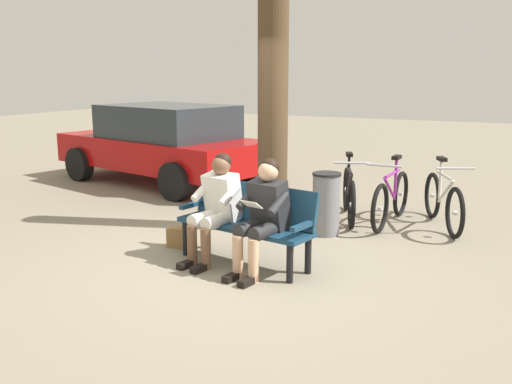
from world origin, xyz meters
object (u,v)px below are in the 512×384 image
(bicycle_blue, at_px, (349,194))
(handbag, at_px, (180,238))
(parked_car, at_px, (163,142))
(bicycle_black, at_px, (443,201))
(person_companion, at_px, (217,202))
(bench, at_px, (248,218))
(bicycle_purple, at_px, (391,199))
(litter_bin, at_px, (326,204))
(person_reading, at_px, (263,211))
(tree_trunk, at_px, (273,94))

(bicycle_blue, bearing_deg, handbag, -54.24)
(parked_car, bearing_deg, bicycle_black, -176.65)
(bicycle_black, distance_m, bicycle_blue, 1.27)
(person_companion, xyz_separation_m, parked_car, (3.15, -3.46, 0.11))
(bench, distance_m, bicycle_purple, 2.51)
(person_companion, distance_m, litter_bin, 1.70)
(bicycle_purple, bearing_deg, person_companion, -27.27)
(bicycle_black, relative_size, bicycle_purple, 0.92)
(litter_bin, height_order, bicycle_purple, bicycle_purple)
(person_companion, distance_m, bicycle_black, 3.27)
(litter_bin, bearing_deg, bicycle_black, -142.03)
(person_companion, xyz_separation_m, bicycle_blue, (-0.78, -2.39, -0.30))
(person_reading, bearing_deg, bicycle_blue, -82.41)
(bicycle_blue, bearing_deg, bench, -32.03)
(bench, xyz_separation_m, bicycle_blue, (-0.44, -2.29, -0.15))
(person_reading, bearing_deg, person_companion, -0.05)
(person_reading, distance_m, parked_car, 5.21)
(person_reading, relative_size, handbag, 4.00)
(bicycle_blue, xyz_separation_m, parked_car, (3.94, -1.07, 0.41))
(litter_bin, relative_size, bicycle_blue, 0.51)
(bicycle_purple, bearing_deg, bicycle_black, 104.90)
(person_companion, bearing_deg, bicycle_black, -117.96)
(handbag, distance_m, parked_car, 4.16)
(bicycle_blue, bearing_deg, parked_car, -126.31)
(bicycle_black, xyz_separation_m, bicycle_purple, (0.67, 0.14, 0.00))
(bench, xyz_separation_m, person_reading, (-0.29, 0.22, 0.16))
(bicycle_black, bearing_deg, bench, -59.78)
(litter_bin, distance_m, bicycle_blue, 0.88)
(tree_trunk, height_order, bicycle_purple, tree_trunk)
(bench, height_order, person_reading, person_reading)
(handbag, bearing_deg, person_reading, 165.18)
(person_reading, bearing_deg, bicycle_purple, -95.64)
(bicycle_purple, xyz_separation_m, bicycle_blue, (0.60, -0.01, 0.00))
(bicycle_purple, bearing_deg, person_reading, -13.90)
(bicycle_black, bearing_deg, litter_bin, -76.60)
(person_reading, xyz_separation_m, litter_bin, (-0.12, -1.63, -0.26))
(bicycle_black, distance_m, parked_car, 5.30)
(handbag, bearing_deg, bench, 173.54)
(tree_trunk, xyz_separation_m, parked_car, (3.17, -2.01, -1.02))
(litter_bin, xyz_separation_m, bicycle_blue, (-0.04, -0.88, -0.05))
(tree_trunk, bearing_deg, person_reading, 111.33)
(handbag, bearing_deg, litter_bin, -136.94)
(parked_car, bearing_deg, litter_bin, 166.95)
(person_companion, distance_m, tree_trunk, 1.84)
(handbag, height_order, bicycle_blue, bicycle_blue)
(litter_bin, relative_size, bicycle_black, 0.52)
(person_reading, xyz_separation_m, parked_car, (3.78, -3.58, 0.11))
(person_reading, xyz_separation_m, bicycle_black, (-1.42, -2.65, -0.31))
(person_reading, bearing_deg, parked_car, -32.30)
(person_reading, relative_size, person_companion, 1.00)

